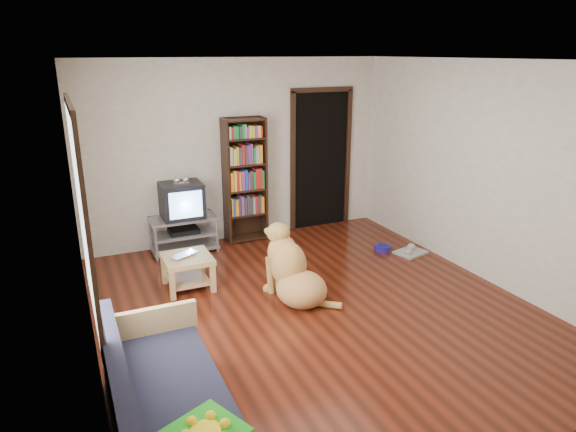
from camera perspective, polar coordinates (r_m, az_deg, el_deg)
name	(u,v)px	position (r m, az deg, el deg)	size (l,w,h in m)	color
ground	(314,308)	(5.71, 2.96, -10.15)	(5.00, 5.00, 0.00)	#551C0E
ceiling	(319,60)	(5.04, 3.45, 16.94)	(5.00, 5.00, 0.00)	white
wall_back	(237,151)	(7.48, -5.66, 7.15)	(4.50, 4.50, 0.00)	beige
wall_front	(509,295)	(3.35, 23.34, -8.04)	(4.50, 4.50, 0.00)	beige
wall_left	(80,222)	(4.68, -22.12, -0.62)	(5.00, 5.00, 0.00)	beige
wall_right	(485,173)	(6.54, 21.05, 4.50)	(5.00, 5.00, 0.00)	beige
laptop	(187,256)	(6.07, -11.12, -4.39)	(0.34, 0.22, 0.03)	silver
dog_bowl	(382,248)	(7.34, 10.45, -3.51)	(0.22, 0.22, 0.08)	#201594
grey_rag	(411,252)	(7.33, 13.48, -3.96)	(0.40, 0.32, 0.03)	#AAAAAA
window	(83,216)	(4.15, -21.86, 0.02)	(0.03, 1.46, 1.70)	white
doorway	(321,157)	(8.02, 3.66, 6.61)	(1.03, 0.05, 2.19)	black
tv_stand	(184,233)	(7.28, -11.50, -1.83)	(0.90, 0.45, 0.50)	#99999E
crt_tv	(181,200)	(7.16, -11.77, 1.80)	(0.55, 0.52, 0.58)	black
bookshelf	(245,174)	(7.41, -4.84, 4.71)	(0.60, 0.30, 1.80)	black
sofa	(166,412)	(3.95, -13.35, -20.43)	(0.80, 1.80, 0.80)	tan
coffee_table	(187,266)	(6.15, -11.11, -5.44)	(0.55, 0.55, 0.40)	tan
dog	(292,272)	(5.77, 0.49, -6.27)	(0.71, 0.98, 0.88)	tan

